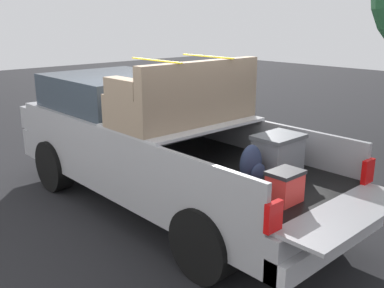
# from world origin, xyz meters

# --- Properties ---
(ground_plane) EXTENTS (40.00, 40.00, 0.00)m
(ground_plane) POSITION_xyz_m (0.00, 0.00, 0.00)
(ground_plane) COLOR black
(pickup_truck) EXTENTS (6.05, 2.06, 2.23)m
(pickup_truck) POSITION_xyz_m (0.37, -0.00, 0.96)
(pickup_truck) COLOR gray
(pickup_truck) RESTS_ON ground_plane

